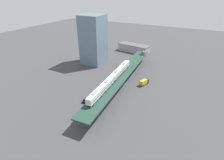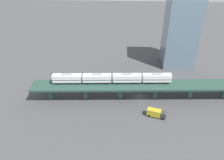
% 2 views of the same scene
% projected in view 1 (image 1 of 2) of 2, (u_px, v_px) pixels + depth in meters
% --- Properties ---
extents(ground_plane, '(400.00, 400.00, 0.00)m').
position_uv_depth(ground_plane, '(122.00, 84.00, 107.40)').
color(ground_plane, '#424244').
extents(elevated_viaduct, '(14.36, 92.35, 6.76)m').
position_uv_depth(elevated_viaduct, '(122.00, 76.00, 104.56)').
color(elevated_viaduct, '#244135').
rests_on(elevated_viaduct, ground).
extents(subway_train, '(6.05, 49.88, 4.45)m').
position_uv_depth(subway_train, '(112.00, 78.00, 93.77)').
color(subway_train, silver).
rests_on(subway_train, elevated_viaduct).
extents(signal_hut, '(3.42, 3.42, 3.40)m').
position_uv_depth(signal_hut, '(143.00, 52.00, 134.09)').
color(signal_hut, slate).
rests_on(signal_hut, elevated_viaduct).
extents(street_car_black, '(2.05, 4.45, 1.89)m').
position_uv_depth(street_car_black, '(86.00, 100.00, 90.24)').
color(street_car_black, black).
rests_on(street_car_black, ground).
extents(street_car_red, '(2.23, 4.53, 1.89)m').
position_uv_depth(street_car_red, '(118.00, 74.00, 117.09)').
color(street_car_red, '#AD1E1E').
rests_on(street_car_red, ground).
extents(street_car_blue, '(2.11, 4.48, 1.89)m').
position_uv_depth(street_car_blue, '(110.00, 81.00, 108.92)').
color(street_car_blue, '#233D93').
rests_on(street_car_blue, ground).
extents(delivery_truck, '(4.19, 7.54, 3.20)m').
position_uv_depth(delivery_truck, '(144.00, 82.00, 105.94)').
color(delivery_truck, '#333338').
rests_on(delivery_truck, ground).
extents(street_lamp, '(0.44, 0.44, 6.94)m').
position_uv_depth(street_lamp, '(116.00, 66.00, 121.09)').
color(street_lamp, black).
rests_on(street_lamp, ground).
extents(warehouse_building, '(29.72, 14.15, 6.80)m').
position_uv_depth(warehouse_building, '(134.00, 48.00, 161.02)').
color(warehouse_building, '#99999E').
rests_on(warehouse_building, ground).
extents(office_tower, '(16.00, 16.00, 36.00)m').
position_uv_depth(office_tower, '(93.00, 40.00, 130.08)').
color(office_tower, slate).
rests_on(office_tower, ground).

